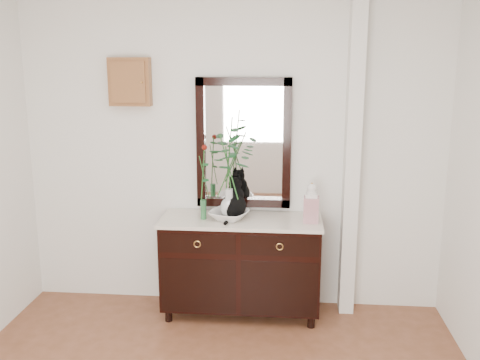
# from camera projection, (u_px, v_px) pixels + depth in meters

# --- Properties ---
(wall_back) EXTENTS (3.60, 0.04, 2.70)m
(wall_back) POSITION_uv_depth(u_px,v_px,m) (232.00, 154.00, 4.55)
(wall_back) COLOR white
(wall_back) RESTS_ON ground
(pilaster) EXTENTS (0.12, 0.20, 2.70)m
(pilaster) POSITION_uv_depth(u_px,v_px,m) (352.00, 157.00, 4.38)
(pilaster) COLOR white
(pilaster) RESTS_ON ground
(sideboard) EXTENTS (1.33, 0.52, 0.82)m
(sideboard) POSITION_uv_depth(u_px,v_px,m) (241.00, 261.00, 4.49)
(sideboard) COLOR black
(sideboard) RESTS_ON ground
(wall_mirror) EXTENTS (0.80, 0.06, 1.10)m
(wall_mirror) POSITION_uv_depth(u_px,v_px,m) (244.00, 143.00, 4.51)
(wall_mirror) COLOR black
(wall_mirror) RESTS_ON wall_back
(key_cabinet) EXTENTS (0.35, 0.10, 0.40)m
(key_cabinet) POSITION_uv_depth(u_px,v_px,m) (130.00, 82.00, 4.45)
(key_cabinet) COLOR brown
(key_cabinet) RESTS_ON wall_back
(cat) EXTENTS (0.27, 0.32, 0.34)m
(cat) POSITION_uv_depth(u_px,v_px,m) (233.00, 198.00, 4.40)
(cat) COLOR black
(cat) RESTS_ON sideboard
(lotus_bowl) EXTENTS (0.40, 0.40, 0.08)m
(lotus_bowl) POSITION_uv_depth(u_px,v_px,m) (229.00, 215.00, 4.37)
(lotus_bowl) COLOR white
(lotus_bowl) RESTS_ON sideboard
(vase_branches) EXTENTS (0.44, 0.44, 0.84)m
(vase_branches) POSITION_uv_depth(u_px,v_px,m) (229.00, 167.00, 4.28)
(vase_branches) COLOR silver
(vase_branches) RESTS_ON lotus_bowl
(bud_vase_rose) EXTENTS (0.09, 0.09, 0.63)m
(bud_vase_rose) POSITION_uv_depth(u_px,v_px,m) (203.00, 182.00, 4.33)
(bud_vase_rose) COLOR #2D6939
(bud_vase_rose) RESTS_ON sideboard
(ginger_jar) EXTENTS (0.13, 0.13, 0.33)m
(ginger_jar) POSITION_uv_depth(u_px,v_px,m) (311.00, 202.00, 4.28)
(ginger_jar) COLOR silver
(ginger_jar) RESTS_ON sideboard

